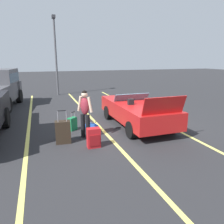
# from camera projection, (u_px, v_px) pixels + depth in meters

# --- Properties ---
(ground_plane) EXTENTS (80.00, 80.00, 0.00)m
(ground_plane) POSITION_uv_depth(u_px,v_px,m) (136.00, 125.00, 8.81)
(ground_plane) COLOR #28282B
(lot_line_near) EXTENTS (18.00, 0.12, 0.01)m
(lot_line_near) POSITION_uv_depth(u_px,v_px,m) (162.00, 122.00, 9.19)
(lot_line_near) COLOR #EAE066
(lot_line_near) RESTS_ON ground_plane
(lot_line_mid) EXTENTS (18.00, 0.12, 0.01)m
(lot_line_mid) POSITION_uv_depth(u_px,v_px,m) (102.00, 129.00, 8.33)
(lot_line_mid) COLOR #EAE066
(lot_line_mid) RESTS_ON ground_plane
(lot_line_far) EXTENTS (18.00, 0.12, 0.01)m
(lot_line_far) POSITION_uv_depth(u_px,v_px,m) (28.00, 137.00, 7.47)
(lot_line_far) COLOR #EAE066
(lot_line_far) RESTS_ON ground_plane
(convertible_car) EXTENTS (4.16, 1.85, 1.53)m
(convertible_car) POSITION_uv_depth(u_px,v_px,m) (135.00, 110.00, 8.84)
(convertible_car) COLOR red
(convertible_car) RESTS_ON ground_plane
(suitcase_large_black) EXTENTS (0.33, 0.50, 1.12)m
(suitcase_large_black) POSITION_uv_depth(u_px,v_px,m) (63.00, 132.00, 6.87)
(suitcase_large_black) COLOR #2D2319
(suitcase_large_black) RESTS_ON ground_plane
(suitcase_medium_bright) EXTENTS (0.26, 0.40, 0.62)m
(suitcase_medium_bright) POSITION_uv_depth(u_px,v_px,m) (94.00, 138.00, 6.54)
(suitcase_medium_bright) COLOR red
(suitcase_medium_bright) RESTS_ON ground_plane
(suitcase_small_carryon) EXTENTS (0.37, 0.39, 0.74)m
(suitcase_small_carryon) POSITION_uv_depth(u_px,v_px,m) (72.00, 124.00, 8.14)
(suitcase_small_carryon) COLOR #19723F
(suitcase_small_carryon) RESTS_ON ground_plane
(duffel_bag) EXTENTS (0.65, 0.68, 0.34)m
(duffel_bag) POSITION_uv_depth(u_px,v_px,m) (91.00, 126.00, 8.12)
(duffel_bag) COLOR #1E479E
(duffel_bag) RESTS_ON ground_plane
(traveler_person) EXTENTS (0.49, 0.48, 1.65)m
(traveler_person) POSITION_uv_depth(u_px,v_px,m) (85.00, 112.00, 7.22)
(traveler_person) COLOR black
(traveler_person) RESTS_ON ground_plane
(parking_lamp_post) EXTENTS (0.50, 0.24, 5.59)m
(parking_lamp_post) POSITION_uv_depth(u_px,v_px,m) (56.00, 51.00, 15.33)
(parking_lamp_post) COLOR #4C4C51
(parking_lamp_post) RESTS_ON ground_plane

